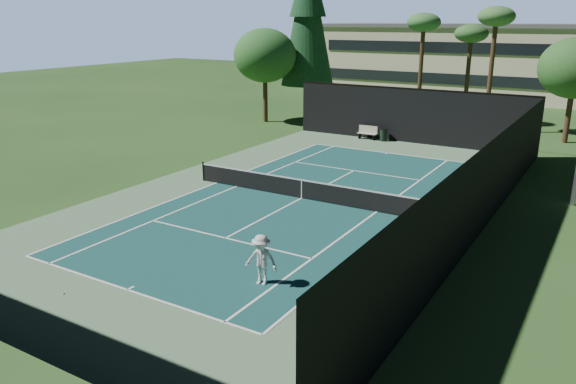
% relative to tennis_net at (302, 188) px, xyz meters
% --- Properties ---
extents(ground, '(160.00, 160.00, 0.00)m').
position_rel_tennis_net_xyz_m(ground, '(0.00, 0.00, -0.56)').
color(ground, '#254A1B').
rests_on(ground, ground).
extents(apron_slab, '(18.00, 32.00, 0.01)m').
position_rel_tennis_net_xyz_m(apron_slab, '(0.00, 0.00, -0.55)').
color(apron_slab, '#587E58').
rests_on(apron_slab, ground).
extents(court_surface, '(10.97, 23.77, 0.01)m').
position_rel_tennis_net_xyz_m(court_surface, '(0.00, 0.00, -0.55)').
color(court_surface, '#164845').
rests_on(court_surface, ground).
extents(court_lines, '(11.07, 23.87, 0.01)m').
position_rel_tennis_net_xyz_m(court_lines, '(0.00, 0.00, -0.54)').
color(court_lines, white).
rests_on(court_lines, ground).
extents(tennis_net, '(12.90, 0.10, 1.10)m').
position_rel_tennis_net_xyz_m(tennis_net, '(0.00, 0.00, 0.00)').
color(tennis_net, black).
rests_on(tennis_net, ground).
extents(fence, '(18.04, 32.05, 4.03)m').
position_rel_tennis_net_xyz_m(fence, '(0.00, 0.06, 1.45)').
color(fence, black).
rests_on(fence, ground).
extents(player, '(1.27, 0.86, 1.82)m').
position_rel_tennis_net_xyz_m(player, '(3.63, -9.14, 0.35)').
color(player, silver).
rests_on(player, ground).
extents(tennis_ball_a, '(0.07, 0.07, 0.07)m').
position_rel_tennis_net_xyz_m(tennis_ball_a, '(-1.60, -13.19, -0.52)').
color(tennis_ball_a, '#C4D630').
rests_on(tennis_ball_a, ground).
extents(tennis_ball_b, '(0.06, 0.06, 0.06)m').
position_rel_tennis_net_xyz_m(tennis_ball_b, '(-2.56, 0.83, -0.53)').
color(tennis_ball_b, '#C5DB31').
rests_on(tennis_ball_b, ground).
extents(tennis_ball_c, '(0.06, 0.06, 0.06)m').
position_rel_tennis_net_xyz_m(tennis_ball_c, '(2.59, 3.61, -0.53)').
color(tennis_ball_c, gold).
rests_on(tennis_ball_c, ground).
extents(tennis_ball_d, '(0.06, 0.06, 0.06)m').
position_rel_tennis_net_xyz_m(tennis_ball_d, '(-4.35, 5.27, -0.53)').
color(tennis_ball_d, '#DAF036').
rests_on(tennis_ball_d, ground).
extents(park_bench, '(1.50, 0.45, 1.02)m').
position_rel_tennis_net_xyz_m(park_bench, '(-3.08, 15.55, -0.01)').
color(park_bench, beige).
rests_on(park_bench, ground).
extents(trash_bin, '(0.56, 0.56, 0.95)m').
position_rel_tennis_net_xyz_m(trash_bin, '(-1.77, 15.52, -0.08)').
color(trash_bin, black).
rests_on(trash_bin, ground).
extents(pine_tree, '(4.80, 4.80, 15.00)m').
position_rel_tennis_net_xyz_m(pine_tree, '(-12.00, 22.00, 9.00)').
color(pine_tree, '#4D3121').
rests_on(pine_tree, ground).
extents(palm_a, '(2.80, 2.80, 9.32)m').
position_rel_tennis_net_xyz_m(palm_a, '(-2.00, 24.00, 7.63)').
color(palm_a, '#47321E').
rests_on(palm_a, ground).
extents(palm_b, '(2.80, 2.80, 8.42)m').
position_rel_tennis_net_xyz_m(palm_b, '(1.50, 26.00, 6.80)').
color(palm_b, '#49331F').
rests_on(palm_b, ground).
extents(palm_c, '(2.80, 2.80, 9.77)m').
position_rel_tennis_net_xyz_m(palm_c, '(4.00, 23.00, 8.05)').
color(palm_c, '#4C3520').
rests_on(palm_c, ground).
extents(decid_tree_a, '(5.12, 5.12, 7.62)m').
position_rel_tennis_net_xyz_m(decid_tree_a, '(10.00, 22.00, 4.86)').
color(decid_tree_a, '#4E3421').
rests_on(decid_tree_a, ground).
extents(decid_tree_c, '(5.44, 5.44, 8.09)m').
position_rel_tennis_net_xyz_m(decid_tree_c, '(-14.00, 18.00, 5.21)').
color(decid_tree_c, '#4E3821').
rests_on(decid_tree_c, ground).
extents(campus_building, '(40.50, 12.50, 8.30)m').
position_rel_tennis_net_xyz_m(campus_building, '(0.00, 45.98, 3.65)').
color(campus_building, beige).
rests_on(campus_building, ground).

